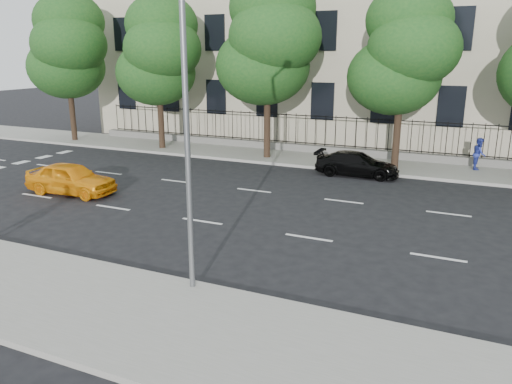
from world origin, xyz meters
TOP-DOWN VIEW (x-y plane):
  - ground at (0.00, 0.00)m, footprint 120.00×120.00m
  - near_sidewalk at (0.00, -4.00)m, footprint 60.00×4.00m
  - far_sidewalk at (0.00, 14.00)m, footprint 60.00×4.00m
  - lane_markings at (0.00, 4.75)m, footprint 49.60×4.62m
  - masonry_building at (0.00, 22.95)m, footprint 34.60×12.11m
  - iron_fence at (0.00, 15.70)m, footprint 30.00×0.50m
  - street_light at (2.50, -1.77)m, footprint 0.25×3.32m
  - tree_a at (-15.96, 13.36)m, footprint 5.71×5.31m
  - tree_b at (-8.96, 13.36)m, footprint 5.53×5.12m
  - tree_c at (-1.96, 13.36)m, footprint 5.89×5.50m
  - tree_d at (5.04, 13.36)m, footprint 5.34×4.94m
  - yellow_taxi at (-6.88, 3.37)m, footprint 4.02×1.81m
  - black_sedan at (3.47, 11.50)m, footprint 4.06×1.69m
  - pedestrian_far at (8.85, 14.72)m, footprint 0.62×0.79m

SIDE VIEW (x-z plane):
  - ground at x=0.00m, z-range 0.00..0.00m
  - lane_markings at x=0.00m, z-range 0.00..0.01m
  - near_sidewalk at x=0.00m, z-range 0.00..0.15m
  - far_sidewalk at x=0.00m, z-range 0.00..0.15m
  - black_sedan at x=3.47m, z-range 0.00..1.17m
  - iron_fence at x=0.00m, z-range -0.45..1.75m
  - yellow_taxi at x=-6.88m, z-range 0.00..1.34m
  - pedestrian_far at x=8.85m, z-range 0.15..1.74m
  - street_light at x=2.50m, z-range 1.12..9.17m
  - tree_d at x=5.04m, z-range 1.42..10.26m
  - tree_b at x=-8.96m, z-range 1.35..10.33m
  - tree_a at x=-15.96m, z-range 1.43..10.82m
  - tree_c at x=-1.96m, z-range 1.51..11.31m
  - masonry_building at x=0.00m, z-range -0.23..18.27m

